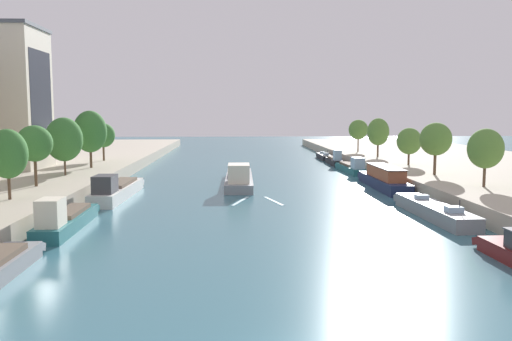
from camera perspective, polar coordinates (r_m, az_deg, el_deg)
quay_right at (r=84.04m, az=25.18°, el=-0.34°), size 36.00×170.00×1.79m
barge_midriver at (r=70.98m, az=-1.84°, el=-0.78°), size 3.86×21.00×3.37m
wake_behind_barge at (r=58.07m, az=0.11°, el=-3.30°), size 5.60×5.93×0.03m
moored_boat_left_midway at (r=46.34m, az=-19.83°, el=-4.94°), size 2.51×12.97×3.20m
moored_boat_left_downstream at (r=61.97m, az=-14.77°, el=-2.00°), size 3.26×16.51×3.17m
moored_boat_right_midway at (r=51.71m, az=18.54°, el=-4.08°), size 2.91×15.12×2.37m
moored_boat_right_upstream at (r=69.80m, az=13.59°, el=-0.87°), size 2.90×16.90×2.90m
moored_boat_right_far at (r=87.27m, az=10.23°, el=0.33°), size 2.63×13.35×2.76m
moored_boat_right_near at (r=99.79m, az=8.43°, el=1.11°), size 1.77×10.24×2.96m
moored_boat_right_gap_after at (r=111.51m, az=7.31°, el=1.51°), size 2.02×10.60×2.18m
tree_left_past_mid at (r=52.61m, az=-25.18°, el=1.62°), size 3.49×3.49×6.40m
tree_left_far at (r=60.99m, az=-22.75°, el=2.68°), size 3.77×3.77×6.52m
tree_left_nearest at (r=70.55m, az=-19.97°, el=3.16°), size 4.58×4.58×7.27m
tree_left_second at (r=79.26m, az=-17.44°, el=4.02°), size 4.69×4.69×8.17m
tree_left_midway at (r=90.57m, az=-16.14°, el=3.66°), size 3.83×3.83×6.17m
tree_right_end_of_row at (r=60.87m, az=23.48°, el=2.18°), size 3.71×3.71×6.20m
tree_right_by_lamp at (r=70.82m, az=18.78°, el=3.21°), size 3.99×3.99×6.63m
tree_right_third at (r=83.13m, az=16.17°, el=3.05°), size 3.69×3.69×5.61m
tree_right_second at (r=97.30m, az=13.02°, el=4.08°), size 3.87×3.87×6.93m
tree_right_distant at (r=109.71m, az=10.96°, el=4.35°), size 3.93×3.93×6.50m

